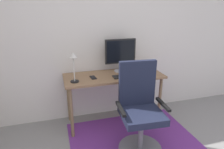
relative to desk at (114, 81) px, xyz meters
name	(u,v)px	position (x,y,z in m)	size (l,w,h in m)	color
wall_back	(100,33)	(-0.11, 0.35, 0.64)	(6.00, 0.10, 2.60)	silver
area_rug	(137,145)	(0.11, -0.64, -0.66)	(1.64, 1.47, 0.01)	#642C7A
desk	(114,81)	(0.00, 0.00, 0.00)	(1.41, 0.56, 0.75)	#836243
monitor	(120,53)	(0.14, 0.14, 0.37)	(0.46, 0.18, 0.49)	#B2B2B7
keyboard	(128,76)	(0.17, -0.12, 0.10)	(0.43, 0.13, 0.02)	black
computer_mouse	(151,73)	(0.52, -0.13, 0.10)	(0.06, 0.10, 0.03)	white
coffee_cup	(150,67)	(0.60, 0.06, 0.14)	(0.07, 0.07, 0.10)	#712E88
cell_phone	(93,77)	(-0.31, -0.03, 0.09)	(0.07, 0.14, 0.01)	black
desk_lamp	(73,62)	(-0.57, -0.12, 0.36)	(0.11, 0.11, 0.39)	black
office_chair	(140,116)	(0.12, -0.68, -0.21)	(0.57, 0.52, 1.09)	slate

